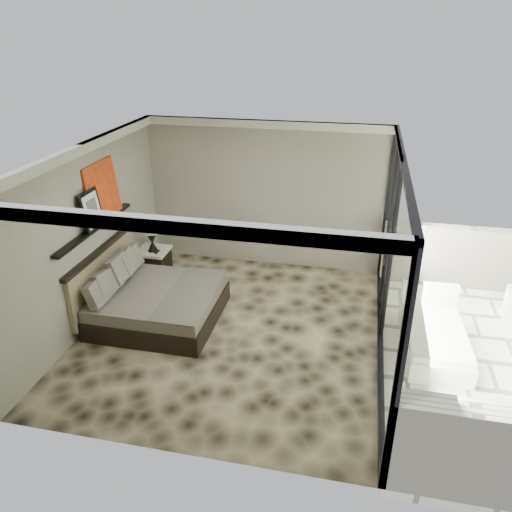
% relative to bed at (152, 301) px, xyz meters
% --- Properties ---
extents(floor, '(5.00, 5.00, 0.00)m').
position_rel_bed_xyz_m(floor, '(1.35, -0.09, -0.32)').
color(floor, black).
rests_on(floor, ground).
extents(ceiling, '(4.50, 5.00, 0.02)m').
position_rel_bed_xyz_m(ceiling, '(1.35, -0.09, 2.47)').
color(ceiling, silver).
rests_on(ceiling, back_wall).
extents(back_wall, '(4.50, 0.02, 2.80)m').
position_rel_bed_xyz_m(back_wall, '(1.35, 2.40, 1.08)').
color(back_wall, gray).
rests_on(back_wall, floor).
extents(left_wall, '(0.02, 5.00, 2.80)m').
position_rel_bed_xyz_m(left_wall, '(-0.89, -0.09, 1.08)').
color(left_wall, gray).
rests_on(left_wall, floor).
extents(glass_wall, '(0.08, 5.00, 2.80)m').
position_rel_bed_xyz_m(glass_wall, '(3.60, -0.09, 1.08)').
color(glass_wall, white).
rests_on(glass_wall, floor).
extents(terrace_slab, '(3.00, 5.00, 0.12)m').
position_rel_bed_xyz_m(terrace_slab, '(5.10, -0.09, -0.38)').
color(terrace_slab, beige).
rests_on(terrace_slab, ground).
extents(picture_ledge, '(0.12, 2.20, 0.05)m').
position_rel_bed_xyz_m(picture_ledge, '(-0.83, 0.01, 1.18)').
color(picture_ledge, black).
rests_on(picture_ledge, left_wall).
extents(bed, '(1.93, 1.88, 1.07)m').
position_rel_bed_xyz_m(bed, '(0.00, 0.00, 0.00)').
color(bed, black).
rests_on(bed, floor).
extents(nightstand, '(0.71, 0.71, 0.56)m').
position_rel_bed_xyz_m(nightstand, '(-0.58, 1.45, -0.04)').
color(nightstand, black).
rests_on(nightstand, floor).
extents(table_lamp, '(0.33, 0.33, 0.60)m').
position_rel_bed_xyz_m(table_lamp, '(-0.55, 1.39, 0.59)').
color(table_lamp, black).
rests_on(table_lamp, nightstand).
extents(abstract_canvas, '(0.13, 0.90, 0.90)m').
position_rel_bed_xyz_m(abstract_canvas, '(-0.85, 0.40, 1.66)').
color(abstract_canvas, '#B2280F').
rests_on(abstract_canvas, picture_ledge).
extents(framed_print, '(0.11, 0.50, 0.60)m').
position_rel_bed_xyz_m(framed_print, '(-0.79, -0.08, 1.51)').
color(framed_print, black).
rests_on(framed_print, picture_ledge).
extents(lounger, '(0.92, 1.75, 0.67)m').
position_rel_bed_xyz_m(lounger, '(4.35, 0.12, -0.11)').
color(lounger, white).
rests_on(lounger, terrace_slab).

